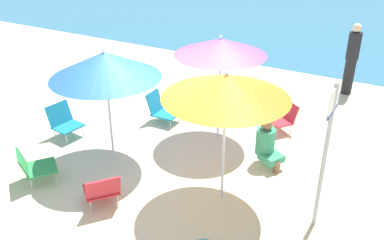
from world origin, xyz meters
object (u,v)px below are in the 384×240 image
object	(u,v)px
beach_chair_f	(283,116)
warning_sign	(328,137)
beach_chair_b	(34,166)
beach_chair_a	(102,189)
person_a	(352,59)
person_b	(267,143)
umbrella_orange	(226,87)
umbrella_blue	(105,65)
umbrella_purple	(221,47)
beach_chair_e	(201,95)
beach_chair_d	(64,121)
beach_chair_c	(161,108)

from	to	relation	value
beach_chair_f	warning_sign	xyz separation A→B (m)	(1.31, -2.55, 1.11)
beach_chair_b	beach_chair_a	bearing A→B (deg)	-50.41
person_a	person_b	size ratio (longest dim) A/B	1.92
beach_chair_a	beach_chair_b	size ratio (longest dim) A/B	0.97
person_a	person_b	xyz separation A→B (m)	(-0.63, -4.03, -0.45)
umbrella_orange	beach_chair_b	world-z (taller)	umbrella_orange
beach_chair_b	umbrella_blue	bearing A→B (deg)	8.18
beach_chair_b	beach_chair_f	distance (m)	4.82
beach_chair_b	warning_sign	world-z (taller)	warning_sign
umbrella_purple	beach_chair_e	world-z (taller)	umbrella_purple
umbrella_orange	beach_chair_b	bearing A→B (deg)	-158.64
beach_chair_e	person_a	bearing A→B (deg)	83.83
beach_chair_a	umbrella_purple	bearing A→B (deg)	-62.22
person_a	beach_chair_d	bearing A→B (deg)	25.30
beach_chair_e	beach_chair_d	bearing A→B (deg)	-83.95
umbrella_purple	beach_chair_f	bearing A→B (deg)	39.55
beach_chair_c	beach_chair_d	bearing A→B (deg)	-133.71
beach_chair_d	warning_sign	xyz separation A→B (m)	(5.05, -0.23, 1.09)
beach_chair_c	warning_sign	size ratio (longest dim) A/B	0.29
person_a	warning_sign	world-z (taller)	warning_sign
beach_chair_b	person_b	xyz separation A→B (m)	(3.16, 2.36, 0.12)
umbrella_orange	person_b	xyz separation A→B (m)	(0.28, 1.23, -1.45)
umbrella_blue	beach_chair_b	xyz separation A→B (m)	(-0.67, -1.21, -1.48)
person_b	beach_chair_a	bearing A→B (deg)	-98.74
beach_chair_d	warning_sign	distance (m)	5.17
beach_chair_d	beach_chair_f	world-z (taller)	beach_chair_d
umbrella_orange	warning_sign	distance (m)	1.51
umbrella_blue	beach_chair_c	world-z (taller)	umbrella_blue
person_a	umbrella_purple	bearing A→B (deg)	40.14
umbrella_purple	person_b	distance (m)	1.92
beach_chair_e	warning_sign	world-z (taller)	warning_sign
umbrella_purple	beach_chair_a	size ratio (longest dim) A/B	2.76
umbrella_blue	beach_chair_e	bearing A→B (deg)	81.98
beach_chair_a	person_b	bearing A→B (deg)	-88.13
umbrella_blue	beach_chair_c	distance (m)	2.24
beach_chair_d	umbrella_orange	bearing A→B (deg)	3.55
beach_chair_b	umbrella_orange	bearing A→B (deg)	-31.52
umbrella_blue	umbrella_purple	size ratio (longest dim) A/B	1.01
umbrella_orange	beach_chair_e	distance (m)	3.67
beach_chair_e	person_a	size ratio (longest dim) A/B	0.45
beach_chair_d	umbrella_blue	bearing A→B (deg)	-0.68
umbrella_orange	umbrella_blue	xyz separation A→B (m)	(-2.22, 0.08, -0.09)
beach_chair_e	beach_chair_f	world-z (taller)	beach_chair_e
beach_chair_b	beach_chair_e	size ratio (longest dim) A/B	1.00
beach_chair_e	person_b	bearing A→B (deg)	5.69
person_b	warning_sign	world-z (taller)	warning_sign
beach_chair_a	person_a	world-z (taller)	person_a
beach_chair_f	warning_sign	distance (m)	3.07
umbrella_blue	person_b	world-z (taller)	umbrella_blue
umbrella_orange	person_a	xyz separation A→B (m)	(0.91, 5.26, -1.00)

